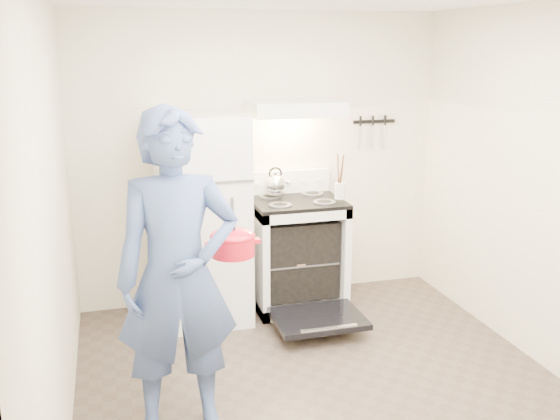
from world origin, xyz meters
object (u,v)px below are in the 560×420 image
at_px(stove_body, 296,255).
at_px(person, 178,277).
at_px(tea_kettle, 275,182).
at_px(dutch_oven, 233,245).
at_px(refrigerator, 202,219).

bearing_deg(stove_body, person, -126.84).
distance_m(tea_kettle, dutch_oven, 1.59).
xyz_separation_m(refrigerator, dutch_oven, (-0.00, -1.28, 0.17)).
bearing_deg(refrigerator, person, -103.43).
distance_m(person, dutch_oven, 0.46).
bearing_deg(refrigerator, tea_kettle, 14.09).
height_order(person, dutch_oven, person).
relative_size(refrigerator, person, 0.89).
bearing_deg(tea_kettle, dutch_oven, -114.64).
relative_size(stove_body, person, 0.48).
bearing_deg(dutch_oven, stove_body, 58.06).
xyz_separation_m(refrigerator, person, (-0.37, -1.55, 0.10)).
bearing_deg(person, tea_kettle, 59.13).
xyz_separation_m(tea_kettle, person, (-1.03, -1.72, -0.13)).
height_order(refrigerator, tea_kettle, refrigerator).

